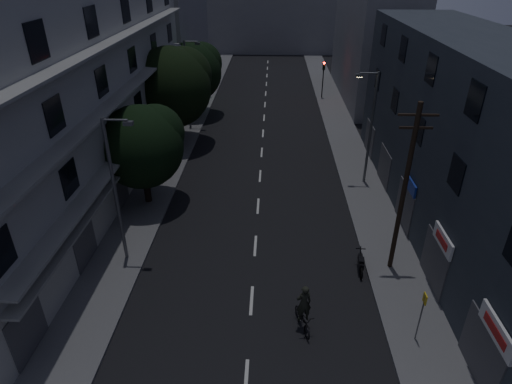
# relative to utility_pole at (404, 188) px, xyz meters

# --- Properties ---
(ground) EXTENTS (160.00, 160.00, 0.00)m
(ground) POSITION_rel_utility_pole_xyz_m (-7.29, 15.74, -4.87)
(ground) COLOR black
(ground) RESTS_ON ground
(sidewalk_left) EXTENTS (3.00, 90.00, 0.15)m
(sidewalk_left) POSITION_rel_utility_pole_xyz_m (-14.79, 15.74, -4.79)
(sidewalk_left) COLOR #565659
(sidewalk_left) RESTS_ON ground
(sidewalk_right) EXTENTS (3.00, 90.00, 0.15)m
(sidewalk_right) POSITION_rel_utility_pole_xyz_m (0.21, 15.74, -4.79)
(sidewalk_right) COLOR #565659
(sidewalk_right) RESTS_ON ground
(lane_markings) EXTENTS (0.15, 60.50, 0.01)m
(lane_markings) POSITION_rel_utility_pole_xyz_m (-7.29, 21.99, -4.86)
(lane_markings) COLOR beige
(lane_markings) RESTS_ON ground
(building_left) EXTENTS (7.00, 36.00, 14.00)m
(building_left) POSITION_rel_utility_pole_xyz_m (-19.26, 8.74, 2.13)
(building_left) COLOR #A3A39E
(building_left) RESTS_ON ground
(building_right) EXTENTS (6.19, 28.00, 11.00)m
(building_right) POSITION_rel_utility_pole_xyz_m (4.71, 4.73, 0.63)
(building_right) COLOR #2A3039
(building_right) RESTS_ON ground
(building_far_left) EXTENTS (6.00, 20.00, 16.00)m
(building_far_left) POSITION_rel_utility_pole_xyz_m (-19.29, 38.74, 3.13)
(building_far_left) COLOR slate
(building_far_left) RESTS_ON ground
(building_far_right) EXTENTS (6.00, 20.00, 13.00)m
(building_far_right) POSITION_rel_utility_pole_xyz_m (4.71, 32.74, 1.63)
(building_far_right) COLOR slate
(building_far_right) RESTS_ON ground
(building_far_end) EXTENTS (24.00, 8.00, 10.00)m
(building_far_end) POSITION_rel_utility_pole_xyz_m (-7.29, 60.74, 0.13)
(building_far_end) COLOR slate
(building_far_end) RESTS_ON ground
(tree_near) EXTENTS (5.36, 5.36, 6.61)m
(tree_near) POSITION_rel_utility_pole_xyz_m (-14.67, 6.46, -0.58)
(tree_near) COLOR black
(tree_near) RESTS_ON sidewalk_left
(tree_mid) EXTENTS (6.73, 6.73, 8.28)m
(tree_mid) POSITION_rel_utility_pole_xyz_m (-14.90, 16.90, 0.46)
(tree_mid) COLOR black
(tree_mid) RESTS_ON sidewalk_left
(tree_far) EXTENTS (5.92, 5.92, 7.32)m
(tree_far) POSITION_rel_utility_pole_xyz_m (-14.52, 24.81, -0.13)
(tree_far) COLOR black
(tree_far) RESTS_ON sidewalk_left
(traffic_signal_far_right) EXTENTS (0.28, 0.37, 4.10)m
(traffic_signal_far_right) POSITION_rel_utility_pole_xyz_m (-0.66, 31.31, -1.77)
(traffic_signal_far_right) COLOR black
(traffic_signal_far_right) RESTS_ON sidewalk_right
(traffic_signal_far_left) EXTENTS (0.28, 0.37, 4.10)m
(traffic_signal_far_left) POSITION_rel_utility_pole_xyz_m (-13.84, 31.15, -1.77)
(traffic_signal_far_left) COLOR black
(traffic_signal_far_left) RESTS_ON sidewalk_left
(street_lamp_left_near) EXTENTS (1.51, 0.25, 8.00)m
(street_lamp_left_near) POSITION_rel_utility_pole_xyz_m (-14.21, 0.24, -0.27)
(street_lamp_left_near) COLOR slate
(street_lamp_left_near) RESTS_ON sidewalk_left
(street_lamp_right) EXTENTS (1.51, 0.25, 8.00)m
(street_lamp_right) POSITION_rel_utility_pole_xyz_m (0.28, 9.87, -0.27)
(street_lamp_right) COLOR #55585C
(street_lamp_right) RESTS_ON sidewalk_right
(street_lamp_left_far) EXTENTS (1.51, 0.25, 8.00)m
(street_lamp_left_far) POSITION_rel_utility_pole_xyz_m (-14.33, 21.16, -0.27)
(street_lamp_left_far) COLOR #52545A
(street_lamp_left_far) RESTS_ON sidewalk_left
(utility_pole) EXTENTS (1.80, 0.24, 9.00)m
(utility_pole) POSITION_rel_utility_pole_xyz_m (0.00, 0.00, 0.00)
(utility_pole) COLOR black
(utility_pole) RESTS_ON sidewalk_right
(bus_stop_sign) EXTENTS (0.06, 0.35, 2.52)m
(bus_stop_sign) POSITION_rel_utility_pole_xyz_m (-0.08, -5.01, -2.98)
(bus_stop_sign) COLOR #595B60
(bus_stop_sign) RESTS_ON sidewalk_right
(motorcycle) EXTENTS (0.52, 1.80, 1.15)m
(motorcycle) POSITION_rel_utility_pole_xyz_m (-1.64, -0.29, -4.41)
(motorcycle) COLOR black
(motorcycle) RESTS_ON ground
(cyclist) EXTENTS (1.15, 2.00, 2.39)m
(cyclist) POSITION_rel_utility_pole_xyz_m (-4.92, -4.40, -4.06)
(cyclist) COLOR black
(cyclist) RESTS_ON ground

